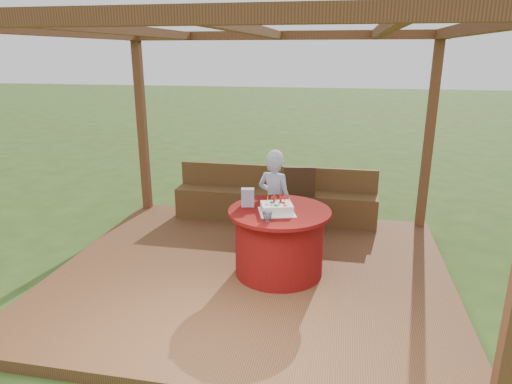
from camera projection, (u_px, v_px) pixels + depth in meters
The scene contains 10 objects.
ground at pixel (252, 279), 5.37m from camera, with size 60.00×60.00×0.00m, color #2A4416.
deck at pixel (252, 275), 5.35m from camera, with size 4.50×4.00×0.12m, color brown.
pergola at pixel (251, 68), 4.66m from camera, with size 4.50×4.00×2.72m.
bench at pixel (275, 203), 6.87m from camera, with size 3.00×0.42×0.80m.
table at pixel (279, 241), 5.17m from camera, with size 1.14×1.14×0.76m.
chair at pixel (300, 197), 6.38m from camera, with size 0.50×0.50×0.89m.
elderly_woman at pixel (274, 199), 5.82m from camera, with size 0.52×0.42×1.28m.
birthday_cake at pixel (277, 208), 4.96m from camera, with size 0.47×0.47×0.18m.
gift_bag at pixel (248, 197), 5.15m from camera, with size 0.14×0.09×0.21m, color #CF86B5.
drinking_glass at pixel (267, 216), 4.72m from camera, with size 0.10×0.10×0.10m, color white.
Camera 1 is at (0.98, -4.73, 2.57)m, focal length 32.00 mm.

